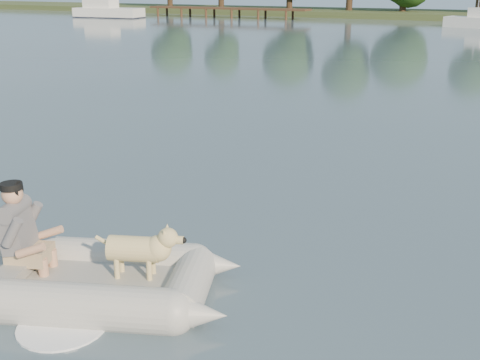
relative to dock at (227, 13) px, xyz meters
The scene contains 7 objects.
water 58.14m from the dock, 63.43° to the right, with size 160.00×160.00×0.00m, color slate.
dock is the anchor object (origin of this frame).
dinghy 58.25m from the dock, 64.03° to the right, with size 5.11×4.00×1.46m, color #AAAAA5, non-canonical shape.
man 58.12m from the dock, 64.75° to the right, with size 0.77×0.66×1.14m, color slate, non-canonical shape.
dog 58.27m from the dock, 63.35° to the right, with size 0.99×0.35×0.66m, color #D3BB79, non-canonical shape.
cabin_cruiser 12.32m from the dock, 153.43° to the right, with size 7.60×2.71×2.35m, color white, non-canonical shape.
motorboat 25.27m from the dock, ahead, with size 5.48×2.11×2.32m, color white, non-canonical shape.
Camera 1 is at (4.19, -5.37, 3.64)m, focal length 45.00 mm.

